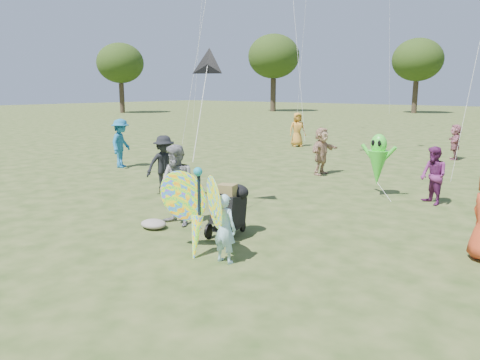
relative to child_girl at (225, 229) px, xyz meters
The scene contains 14 objects.
ground 0.94m from the child_girl, behind, with size 160.00×160.00×0.00m, color #51592B.
child_girl is the anchor object (origin of this frame).
adult_man 2.51m from the child_girl, 155.43° to the left, with size 0.86×0.67×1.78m, color gray.
grey_bag 2.61m from the child_girl, 167.75° to the left, with size 0.59×0.49×0.19m, color gray.
crowd_b 5.74m from the child_girl, 148.31° to the left, with size 1.07×0.62×1.66m, color black.
crowd_d 8.97m from the child_girl, 108.93° to the left, with size 1.53×0.49×1.65m, color tan.
crowd_e 6.68m from the child_girl, 77.36° to the left, with size 0.73×0.57×1.51m, color #6B2360.
crowd_g 16.74m from the child_girl, 118.04° to the left, with size 0.85×0.55×1.74m, color #C9862F.
crowd_i 10.79m from the child_girl, 152.25° to the left, with size 1.19×0.68×1.84m, color #1C6698.
crowd_j 15.11m from the child_girl, 91.08° to the left, with size 1.38×0.44×1.49m, color #AB6272.
jogging_stroller 1.47m from the child_girl, 126.41° to the left, with size 0.68×1.12×1.09m.
butterfly_kite 0.64m from the child_girl, behind, with size 1.74×0.75×1.81m.
delta_kite_rig 4.51m from the child_girl, 137.18° to the left, with size 1.14×1.55×2.48m.
alien_kite 6.53m from the child_girl, 90.42° to the left, with size 1.12×0.69×1.74m.
Camera 1 is at (5.77, -5.84, 2.96)m, focal length 35.00 mm.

